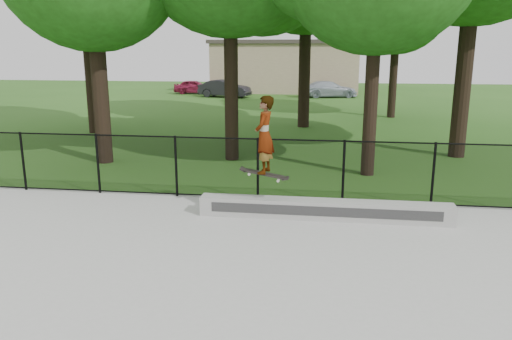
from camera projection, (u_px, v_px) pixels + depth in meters
The scene contains 9 objects.
ground at pixel (194, 339), 6.31m from camera, with size 100.00×100.00×0.00m, color #295718.
concrete_slab at pixel (194, 337), 6.30m from camera, with size 14.00×12.00×0.06m, color #A9A9A4.
grind_ledge at pixel (324, 210), 10.55m from camera, with size 5.31×0.40×0.41m, color #9F9F9A.
car_a at pixel (195, 87), 40.69m from camera, with size 1.34×3.30×1.13m, color maroon.
car_b at pixel (225, 89), 37.78m from camera, with size 1.38×3.59×1.31m, color black.
car_c at pixel (329, 89), 37.76m from camera, with size 1.70×3.84×1.21m, color #A8B0BE.
skater_airborne at pixel (264, 137), 10.14m from camera, with size 0.83×0.63×1.75m.
chainlink_fence at pixel (258, 169), 11.79m from camera, with size 16.06×0.06×1.50m.
distant_building at pixel (286, 66), 42.63m from camera, with size 12.40×6.40×4.30m.
Camera 1 is at (1.56, -5.46, 3.57)m, focal length 35.00 mm.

